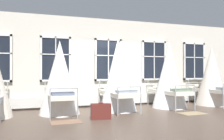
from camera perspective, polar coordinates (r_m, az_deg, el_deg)
ground at (r=8.41m, az=1.68°, el=-9.47°), size 22.27×22.27×0.00m
back_wall_with_windows at (r=9.51m, az=-1.08°, el=1.77°), size 12.13×0.10×3.37m
window_bank at (r=9.40m, az=-0.85°, el=-2.44°), size 9.06×0.10×2.53m
cot_second at (r=7.85m, az=-12.14°, el=-1.90°), size 1.28×1.98×2.31m
cot_third at (r=8.31m, az=1.45°, el=-1.27°), size 1.28×1.98×2.48m
cot_fourth at (r=9.27m, az=13.24°, el=-1.34°), size 1.28×1.98×2.42m
cot_fifth at (r=10.51m, az=22.28°, el=-1.47°), size 1.28×1.99×2.31m
rug_second at (r=6.67m, az=-10.71°, el=-11.86°), size 0.80×0.56×0.01m
rug_fourth at (r=8.25m, az=18.26°, el=-9.60°), size 0.81×0.58×0.01m
suitcase_dark at (r=6.91m, az=-2.62°, el=-9.61°), size 0.58×0.29×0.47m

